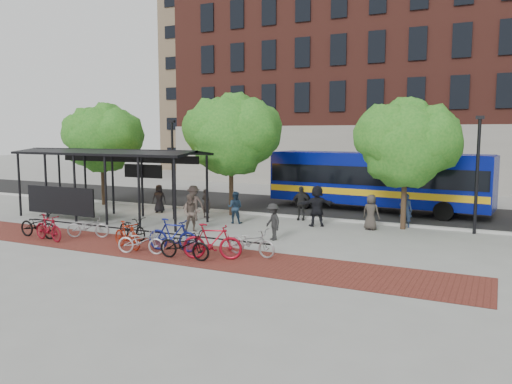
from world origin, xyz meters
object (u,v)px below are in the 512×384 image
at_px(bike_2, 88,227).
at_px(bike_9, 212,242).
at_px(pedestrian_7, 406,210).
at_px(bike_4, 132,228).
at_px(pedestrian_8, 192,213).
at_px(lamp_post_right, 477,171).
at_px(pedestrian_3, 194,203).
at_px(lamp_post_left, 173,162).
at_px(pedestrian_4, 301,203).
at_px(tree_b, 233,132).
at_px(bus_shelter, 107,161).
at_px(bike_6, 141,241).
at_px(pedestrian_9, 273,222).
at_px(bike_10, 251,242).
at_px(pedestrian_0, 159,199).
at_px(bike_7, 173,235).
at_px(tree_a, 103,136).
at_px(bus, 376,178).
at_px(pedestrian_1, 206,203).
at_px(pedestrian_2, 235,207).
at_px(pedestrian_5, 317,206).
at_px(bike_5, 127,235).
at_px(bike_0, 38,225).
at_px(bike_1, 48,228).
at_px(pedestrian_6, 371,212).
at_px(tree_c, 408,141).
at_px(bike_8, 184,245).

distance_m(bike_2, bike_9, 6.67).
bearing_deg(pedestrian_7, bike_4, 36.38).
bearing_deg(pedestrian_8, bike_4, -141.70).
xyz_separation_m(lamp_post_right, pedestrian_3, (-12.88, -2.63, -1.86)).
height_order(lamp_post_left, pedestrian_4, lamp_post_left).
bearing_deg(tree_b, pedestrian_8, -83.64).
bearing_deg(bus_shelter, bike_6, -39.61).
distance_m(bus_shelter, pedestrian_9, 10.04).
bearing_deg(pedestrian_8, bike_10, -55.83).
bearing_deg(pedestrian_0, bike_9, -68.42).
height_order(bike_2, bike_7, bike_7).
bearing_deg(tree_a, bus, 16.88).
height_order(tree_b, bike_7, tree_b).
height_order(bike_2, pedestrian_1, pedestrian_1).
xyz_separation_m(lamp_post_left, pedestrian_2, (5.36, -2.37, -1.96)).
bearing_deg(bike_7, pedestrian_7, -45.05).
relative_size(pedestrian_2, pedestrian_3, 0.88).
bearing_deg(pedestrian_7, pedestrian_4, 1.01).
relative_size(pedestrian_0, pedestrian_5, 0.80).
height_order(bike_9, bike_10, bike_9).
relative_size(bike_7, pedestrian_9, 1.34).
xyz_separation_m(tree_a, bus, (15.58, 4.73, -2.35)).
bearing_deg(pedestrian_2, pedestrian_8, 65.01).
relative_size(bus, bike_5, 7.10).
height_order(bike_0, pedestrian_2, pedestrian_2).
bearing_deg(pedestrian_4, pedestrian_0, 179.47).
bearing_deg(bus_shelter, bike_1, -73.28).
height_order(bike_9, pedestrian_0, pedestrian_0).
height_order(bus_shelter, pedestrian_6, bus_shelter).
distance_m(pedestrian_2, pedestrian_7, 8.09).
xyz_separation_m(tree_a, bike_5, (9.17, -8.70, -3.72)).
distance_m(tree_b, bike_1, 10.50).
xyz_separation_m(bike_6, pedestrian_6, (6.45, 8.27, 0.34)).
relative_size(tree_b, pedestrian_1, 4.26).
distance_m(tree_b, bike_10, 9.90).
bearing_deg(bike_9, tree_b, 4.90).
xyz_separation_m(bus_shelter, pedestrian_4, (9.04, 3.99, -2.14)).
height_order(bike_5, pedestrian_5, pedestrian_5).
height_order(pedestrian_2, pedestrian_9, pedestrian_2).
relative_size(tree_c, pedestrian_8, 3.48).
bearing_deg(bike_8, pedestrian_0, 39.06).
distance_m(tree_c, bike_6, 12.54).
bearing_deg(bike_4, pedestrian_6, -36.03).
relative_size(bus_shelter, pedestrian_7, 6.61).
bearing_deg(pedestrian_5, pedestrian_2, -14.34).
distance_m(tree_a, tree_b, 9.01).
height_order(pedestrian_3, pedestrian_4, pedestrian_3).
distance_m(bus, bike_10, 12.54).
relative_size(pedestrian_8, pedestrian_9, 1.11).
height_order(tree_c, bike_4, tree_c).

